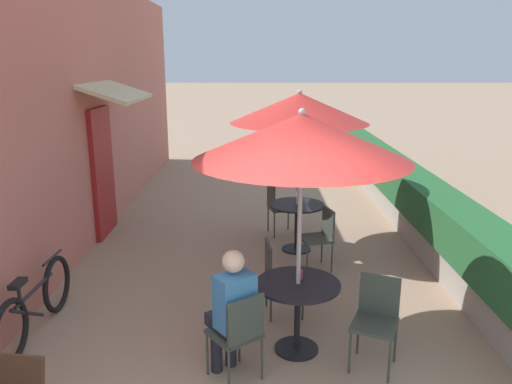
{
  "coord_description": "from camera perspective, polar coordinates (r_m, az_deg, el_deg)",
  "views": [
    {
      "loc": [
        0.12,
        -2.74,
        2.84
      ],
      "look_at": [
        0.15,
        4.16,
        1.0
      ],
      "focal_mm": 35.0,
      "sensor_mm": 36.0,
      "label": 1
    }
  ],
  "objects": [
    {
      "name": "cafe_chair_near_left",
      "position": [
        4.59,
        -2.17,
        -15.54
      ],
      "size": [
        0.56,
        0.56,
        0.87
      ],
      "rotation": [
        0.0,
        0.0,
        6.92
      ],
      "color": "#384238",
      "rests_on": "ground_plane"
    },
    {
      "name": "bicycle_leaning",
      "position": [
        5.86,
        -24.11,
        -11.71
      ],
      "size": [
        0.12,
        1.71,
        0.75
      ],
      "rotation": [
        0.0,
        0.0,
        -0.03
      ],
      "color": "black",
      "rests_on": "ground_plane"
    },
    {
      "name": "coffee_cup_mid",
      "position": [
        7.57,
        4.59,
        -0.92
      ],
      "size": [
        0.07,
        0.07,
        0.09
      ],
      "color": "teal",
      "rests_on": "patio_table_mid"
    },
    {
      "name": "patio_table_mid",
      "position": [
        7.58,
        4.49,
        -2.71
      ],
      "size": [
        0.83,
        0.83,
        0.73
      ],
      "color": "black",
      "rests_on": "ground_plane"
    },
    {
      "name": "cafe_chair_mid_left",
      "position": [
        6.95,
        7.17,
        -4.73
      ],
      "size": [
        0.49,
        0.49,
        0.87
      ],
      "rotation": [
        0.0,
        0.0,
        8.12
      ],
      "color": "#384238",
      "rests_on": "ground_plane"
    },
    {
      "name": "coffee_cup_near",
      "position": [
        5.03,
        4.76,
        -9.36
      ],
      "size": [
        0.07,
        0.07,
        0.09
      ],
      "color": "#B73D3D",
      "rests_on": "patio_table_near"
    },
    {
      "name": "cafe_chair_mid_right",
      "position": [
        8.25,
        2.23,
        -1.43
      ],
      "size": [
        0.49,
        0.49,
        0.87
      ],
      "rotation": [
        0.0,
        0.0,
        11.26
      ],
      "color": "#384238",
      "rests_on": "ground_plane"
    },
    {
      "name": "planter_hedge",
      "position": [
        9.15,
        16.47,
        -0.27
      ],
      "size": [
        0.6,
        10.63,
        1.01
      ],
      "color": "gray",
      "rests_on": "ground_plane"
    },
    {
      "name": "patio_umbrella_near",
      "position": [
        4.53,
        5.0,
        6.25
      ],
      "size": [
        2.0,
        2.0,
        2.42
      ],
      "color": "#B7B7BC",
      "rests_on": "ground_plane"
    },
    {
      "name": "patio_umbrella_mid",
      "position": [
        7.25,
        4.75,
        9.52
      ],
      "size": [
        2.0,
        2.0,
        2.42
      ],
      "color": "#B7B7BC",
      "rests_on": "ground_plane"
    },
    {
      "name": "seated_patron_near_left",
      "position": [
        4.58,
        -3.01,
        -13.12
      ],
      "size": [
        0.5,
        0.51,
        1.25
      ],
      "rotation": [
        0.0,
        0.0,
        6.92
      ],
      "color": "#23232D",
      "rests_on": "ground_plane"
    },
    {
      "name": "patio_table_near",
      "position": [
        5.03,
        4.57,
        -12.22
      ],
      "size": [
        0.83,
        0.83,
        0.73
      ],
      "color": "black",
      "rests_on": "ground_plane"
    },
    {
      "name": "cafe_chair_near_right",
      "position": [
        4.96,
        13.4,
        -13.46
      ],
      "size": [
        0.53,
        0.53,
        0.87
      ],
      "rotation": [
        0.0,
        0.0,
        9.02
      ],
      "color": "#384238",
      "rests_on": "ground_plane"
    },
    {
      "name": "cafe_facade_wall",
      "position": [
        8.86,
        -17.96,
        9.36
      ],
      "size": [
        0.98,
        11.63,
        4.2
      ],
      "color": "#C66B5B",
      "rests_on": "ground_plane"
    },
    {
      "name": "cafe_chair_near_back",
      "position": [
        5.71,
        2.31,
        -9.12
      ],
      "size": [
        0.44,
        0.44,
        0.87
      ],
      "rotation": [
        0.0,
        0.0,
        11.11
      ],
      "color": "#384238",
      "rests_on": "ground_plane"
    }
  ]
}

